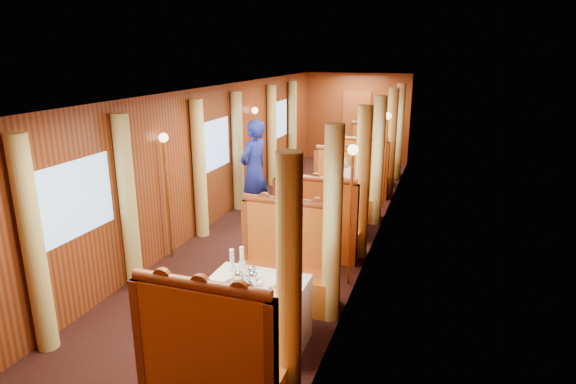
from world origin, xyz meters
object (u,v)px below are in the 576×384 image
at_px(banquette_mid_fwd, 317,231).
at_px(banquette_near_fwd, 213,365).
at_px(banquette_near_aft, 287,270).
at_px(teapot_right, 253,280).
at_px(tea_tray, 243,282).
at_px(teapot_back, 252,274).
at_px(table_near, 257,313).
at_px(fruit_plate, 276,290).
at_px(banquette_far_aft, 373,158).
at_px(rose_vase_far, 367,146).
at_px(banquette_far_fwd, 359,177).
at_px(passenger, 342,182).
at_px(table_far, 366,169).
at_px(banquette_mid_aft, 345,195).
at_px(teapot_left, 239,279).
at_px(table_mid, 332,213).
at_px(steward, 254,170).
at_px(rose_vase_mid, 334,183).

bearing_deg(banquette_mid_fwd, banquette_near_fwd, -90.00).
height_order(banquette_near_aft, banquette_mid_fwd, same).
height_order(banquette_near_fwd, teapot_right, banquette_near_fwd).
bearing_deg(tea_tray, teapot_back, 65.04).
relative_size(table_near, fruit_plate, 4.66).
distance_m(banquette_near_aft, teapot_right, 1.17).
bearing_deg(banquette_mid_fwd, banquette_far_aft, 90.00).
xyz_separation_m(fruit_plate, rose_vase_far, (-0.29, 7.11, 0.16)).
bearing_deg(rose_vase_far, banquette_near_aft, -89.89).
bearing_deg(banquette_far_fwd, fruit_plate, -87.44).
xyz_separation_m(banquette_mid_fwd, fruit_plate, (0.27, -2.63, 0.35)).
bearing_deg(passenger, table_near, -90.00).
bearing_deg(banquette_near_fwd, table_far, 90.00).
bearing_deg(table_near, banquette_mid_aft, 90.00).
xyz_separation_m(banquette_near_fwd, teapot_left, (-0.15, 0.90, 0.39)).
height_order(banquette_near_fwd, banquette_far_aft, same).
distance_m(table_far, banquette_far_aft, 1.02).
xyz_separation_m(table_mid, banquette_mid_fwd, (0.00, -1.01, 0.05)).
bearing_deg(banquette_near_fwd, steward, 108.29).
xyz_separation_m(banquette_mid_fwd, teapot_left, (-0.15, -2.60, 0.39)).
distance_m(teapot_back, passenger, 4.22).
height_order(banquette_far_aft, rose_vase_mid, banquette_far_aft).
height_order(banquette_near_aft, rose_vase_far, banquette_near_aft).
distance_m(banquette_near_fwd, passenger, 5.28).
xyz_separation_m(teapot_left, fruit_plate, (0.42, -0.03, -0.04)).
relative_size(banquette_mid_aft, teapot_right, 8.56).
xyz_separation_m(teapot_back, steward, (-1.55, 3.83, 0.13)).
bearing_deg(banquette_far_fwd, rose_vase_far, 90.66).
relative_size(banquette_near_fwd, steward, 0.71).
distance_m(table_mid, fruit_plate, 3.68).
height_order(teapot_left, teapot_back, same).
bearing_deg(tea_tray, banquette_mid_fwd, 87.43).
relative_size(banquette_mid_aft, banquette_far_fwd, 1.00).
distance_m(banquette_near_fwd, banquette_mid_fwd, 3.50).
relative_size(banquette_far_aft, teapot_right, 8.56).
height_order(teapot_left, fruit_plate, teapot_left).
relative_size(banquette_far_fwd, rose_vase_far, 3.72).
bearing_deg(rose_vase_mid, steward, 167.27).
distance_m(banquette_near_fwd, banquette_far_fwd, 7.00).
distance_m(banquette_far_fwd, teapot_right, 6.09).
distance_m(teapot_back, rose_vase_mid, 3.47).
relative_size(banquette_near_aft, fruit_plate, 5.94).
xyz_separation_m(banquette_mid_aft, table_far, (0.00, 2.49, -0.05)).
bearing_deg(banquette_far_aft, banquette_near_aft, -90.00).
height_order(table_mid, passenger, passenger).
xyz_separation_m(table_near, banquette_mid_fwd, (0.00, 2.49, 0.05)).
bearing_deg(passenger, banquette_mid_fwd, -90.00).
height_order(banquette_far_aft, teapot_back, banquette_far_aft).
height_order(teapot_right, passenger, passenger).
height_order(table_mid, rose_vase_far, rose_vase_far).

